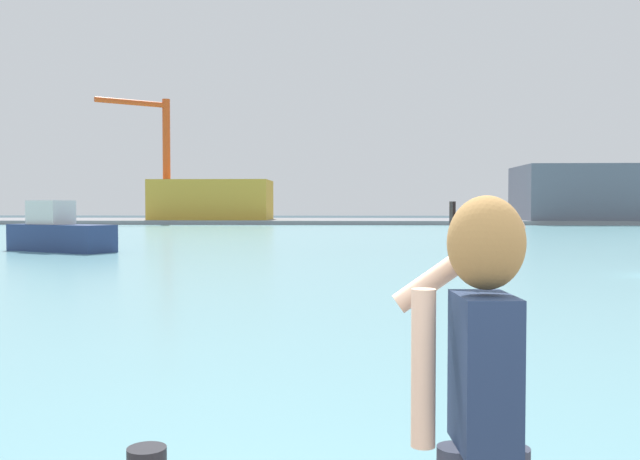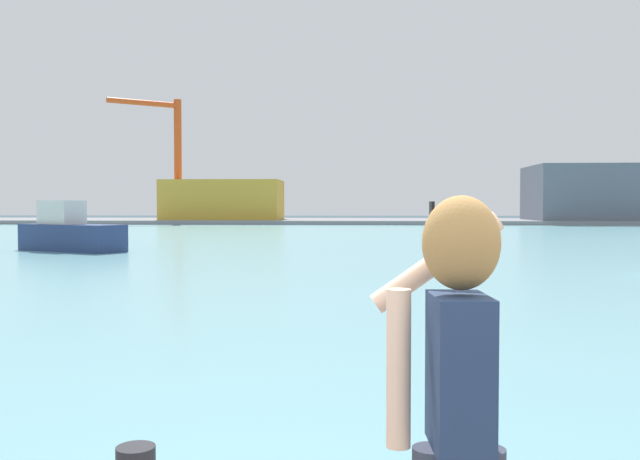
# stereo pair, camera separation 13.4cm
# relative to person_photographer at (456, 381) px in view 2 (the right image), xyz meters

# --- Properties ---
(ground_plane) EXTENTS (220.00, 220.00, 0.00)m
(ground_plane) POSITION_rel_person_photographer_xyz_m (-0.13, 49.63, -1.76)
(ground_plane) COLOR #334751
(harbor_water) EXTENTS (140.00, 100.00, 0.02)m
(harbor_water) POSITION_rel_person_photographer_xyz_m (-0.13, 51.63, -1.75)
(harbor_water) COLOR #6BA8B2
(harbor_water) RESTS_ON ground_plane
(far_shore_dock) EXTENTS (140.00, 20.00, 0.52)m
(far_shore_dock) POSITION_rel_person_photographer_xyz_m (-0.13, 91.63, -1.50)
(far_shore_dock) COLOR gray
(far_shore_dock) RESTS_ON ground_plane
(person_photographer) EXTENTS (0.53, 0.55, 1.74)m
(person_photographer) POSITION_rel_person_photographer_xyz_m (0.00, 0.00, 0.00)
(person_photographer) COLOR #2D3342
(person_photographer) RESTS_ON quay_promenade
(boat_moored) EXTENTS (6.36, 4.54, 2.64)m
(boat_moored) POSITION_rel_person_photographer_xyz_m (-15.62, 32.81, -0.80)
(boat_moored) COLOR navy
(boat_moored) RESTS_ON harbor_water
(warehouse_left) EXTENTS (15.48, 8.22, 5.23)m
(warehouse_left) POSITION_rel_person_photographer_xyz_m (-18.96, 88.99, 1.37)
(warehouse_left) COLOR gold
(warehouse_left) RESTS_ON far_shore_dock
(warehouse_right) EXTENTS (14.89, 12.25, 6.97)m
(warehouse_right) POSITION_rel_person_photographer_xyz_m (28.70, 88.52, 2.24)
(warehouse_right) COLOR slate
(warehouse_right) RESTS_ON far_shore_dock
(port_crane) EXTENTS (8.13, 6.35, 15.81)m
(port_crane) POSITION_rel_person_photographer_xyz_m (-25.58, 87.38, 8.25)
(port_crane) COLOR #D84C19
(port_crane) RESTS_ON far_shore_dock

